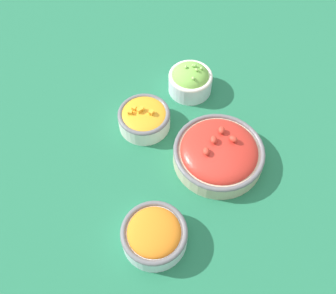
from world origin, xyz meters
The scene contains 5 objects.
ground_plane centered at (0.00, 0.00, 0.00)m, with size 3.00×3.00×0.00m, color #23704C.
bowl_cherry_tomatoes centered at (-0.07, -0.10, 0.03)m, with size 0.22×0.22×0.08m.
bowl_squash centered at (0.11, 0.01, 0.03)m, with size 0.13×0.13×0.07m.
bowl_carrots centered at (-0.18, 0.12, 0.03)m, with size 0.14×0.14×0.07m.
bowl_lettuce centered at (0.16, -0.15, 0.04)m, with size 0.12×0.12×0.08m.
Camera 1 is at (-0.44, 0.22, 0.79)m, focal length 40.00 mm.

